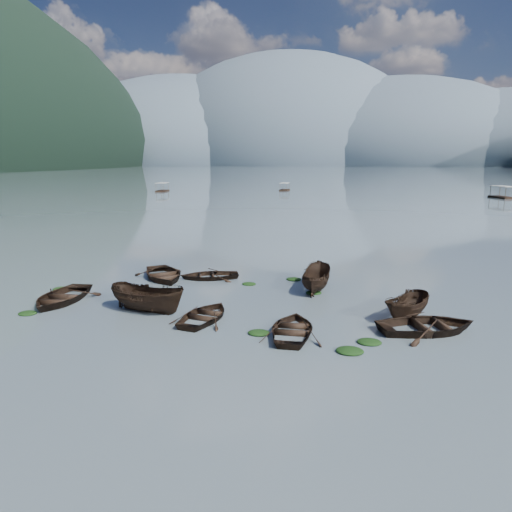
# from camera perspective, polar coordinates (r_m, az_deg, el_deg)

# --- Properties ---
(ground_plane) EXTENTS (2400.00, 2400.00, 0.00)m
(ground_plane) POSITION_cam_1_polar(r_m,az_deg,el_deg) (18.30, -5.28, -13.89)
(ground_plane) COLOR slate
(haze_mtn_a) EXTENTS (520.00, 520.00, 280.00)m
(haze_mtn_a) POSITION_cam_1_polar(r_m,az_deg,el_deg) (953.32, -8.40, 11.22)
(haze_mtn_a) COLOR #475666
(haze_mtn_a) RESTS_ON ground
(haze_mtn_b) EXTENTS (520.00, 520.00, 340.00)m
(haze_mtn_b) POSITION_cam_1_polar(r_m,az_deg,el_deg) (918.30, 3.92, 11.30)
(haze_mtn_b) COLOR #475666
(haze_mtn_b) RESTS_ON ground
(haze_mtn_c) EXTENTS (520.00, 520.00, 260.00)m
(haze_mtn_c) POSITION_cam_1_polar(r_m,az_deg,el_deg) (926.14, 16.58, 10.85)
(haze_mtn_c) COLOR #475666
(haze_mtn_c) RESTS_ON ground
(haze_mtn_d) EXTENTS (520.00, 520.00, 220.00)m
(haze_mtn_d) POSITION_cam_1_polar(r_m,az_deg,el_deg) (969.10, 27.32, 10.06)
(haze_mtn_d) COLOR #475666
(haze_mtn_d) RESTS_ON ground
(rowboat_0) EXTENTS (3.43, 4.77, 0.98)m
(rowboat_0) POSITION_cam_1_polar(r_m,az_deg,el_deg) (28.58, -23.14, -5.26)
(rowboat_0) COLOR black
(rowboat_0) RESTS_ON ground
(rowboat_1) EXTENTS (3.67, 4.48, 0.81)m
(rowboat_1) POSITION_cam_1_polar(r_m,az_deg,el_deg) (23.62, -6.36, -7.85)
(rowboat_1) COLOR black
(rowboat_1) RESTS_ON ground
(rowboat_2) EXTENTS (4.88, 2.96, 1.77)m
(rowboat_2) POSITION_cam_1_polar(r_m,az_deg,el_deg) (25.27, -13.30, -6.78)
(rowboat_2) COLOR black
(rowboat_2) RESTS_ON ground
(rowboat_3) EXTENTS (3.08, 4.20, 0.85)m
(rowboat_3) POSITION_cam_1_polar(r_m,az_deg,el_deg) (21.69, 4.65, -9.65)
(rowboat_3) COLOR black
(rowboat_3) RESTS_ON ground
(rowboat_4) EXTENTS (5.51, 4.58, 0.98)m
(rowboat_4) POSITION_cam_1_polar(r_m,az_deg,el_deg) (23.34, 20.63, -8.82)
(rowboat_4) COLOR black
(rowboat_4) RESTS_ON ground
(rowboat_5) EXTENTS (3.37, 3.97, 1.48)m
(rowboat_5) POSITION_cam_1_polar(r_m,az_deg,el_deg) (24.90, 18.34, -7.36)
(rowboat_5) COLOR black
(rowboat_5) RESTS_ON ground
(rowboat_6) EXTENTS (5.46, 5.90, 1.00)m
(rowboat_6) POSITION_cam_1_polar(r_m,az_deg,el_deg) (31.96, -11.51, -2.78)
(rowboat_6) COLOR black
(rowboat_6) RESTS_ON ground
(rowboat_7) EXTENTS (4.61, 3.86, 0.82)m
(rowboat_7) POSITION_cam_1_polar(r_m,az_deg,el_deg) (31.55, -5.83, -2.79)
(rowboat_7) COLOR black
(rowboat_7) RESTS_ON ground
(rowboat_8) EXTENTS (2.16, 4.48, 1.66)m
(rowboat_8) POSITION_cam_1_polar(r_m,az_deg,el_deg) (28.89, 7.43, -4.20)
(rowboat_8) COLOR black
(rowboat_8) RESTS_ON ground
(weed_clump_0) EXTENTS (0.97, 0.80, 0.21)m
(weed_clump_0) POSITION_cam_1_polar(r_m,az_deg,el_deg) (27.06, -26.66, -6.51)
(weed_clump_0) COLOR black
(weed_clump_0) RESTS_ON ground
(weed_clump_1) EXTENTS (1.03, 0.83, 0.23)m
(weed_clump_1) POSITION_cam_1_polar(r_m,az_deg,el_deg) (21.59, 0.35, -9.71)
(weed_clump_1) COLOR black
(weed_clump_1) RESTS_ON ground
(weed_clump_2) EXTENTS (1.17, 0.94, 0.25)m
(weed_clump_2) POSITION_cam_1_polar(r_m,az_deg,el_deg) (20.06, 11.64, -11.71)
(weed_clump_2) COLOR black
(weed_clump_2) RESTS_ON ground
(weed_clump_3) EXTENTS (0.96, 0.81, 0.21)m
(weed_clump_3) POSITION_cam_1_polar(r_m,az_deg,el_deg) (28.07, 7.23, -4.67)
(weed_clump_3) COLOR black
(weed_clump_3) RESTS_ON ground
(weed_clump_4) EXTENTS (1.09, 0.87, 0.23)m
(weed_clump_4) POSITION_cam_1_polar(r_m,az_deg,el_deg) (21.18, 13.97, -10.52)
(weed_clump_4) COLOR black
(weed_clump_4) RESTS_ON ground
(weed_clump_5) EXTENTS (1.12, 0.90, 0.24)m
(weed_clump_5) POSITION_cam_1_polar(r_m,az_deg,el_deg) (31.09, -23.11, -3.92)
(weed_clump_5) COLOR black
(weed_clump_5) RESTS_ON ground
(weed_clump_6) EXTENTS (0.92, 0.77, 0.19)m
(weed_clump_6) POSITION_cam_1_polar(r_m,az_deg,el_deg) (29.83, -0.88, -3.58)
(weed_clump_6) COLOR black
(weed_clump_6) RESTS_ON ground
(weed_clump_7) EXTENTS (1.02, 0.81, 0.22)m
(weed_clump_7) POSITION_cam_1_polar(r_m,az_deg,el_deg) (31.05, 4.75, -3.01)
(weed_clump_7) COLOR black
(weed_clump_7) RESTS_ON ground
(pontoon_left) EXTENTS (2.78, 5.87, 2.19)m
(pontoon_left) POSITION_cam_1_polar(r_m,az_deg,el_deg) (123.50, -11.62, 7.90)
(pontoon_left) COLOR black
(pontoon_left) RESTS_ON ground
(pontoon_centre) EXTENTS (2.66, 5.36, 1.98)m
(pontoon_centre) POSITION_cam_1_polar(r_m,az_deg,el_deg) (125.01, 3.60, 8.16)
(pontoon_centre) COLOR black
(pontoon_centre) RESTS_ON ground
(pontoon_right) EXTENTS (3.94, 6.92, 2.50)m
(pontoon_right) POSITION_cam_1_polar(r_m,az_deg,el_deg) (112.79, 28.38, 6.39)
(pontoon_right) COLOR black
(pontoon_right) RESTS_ON ground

